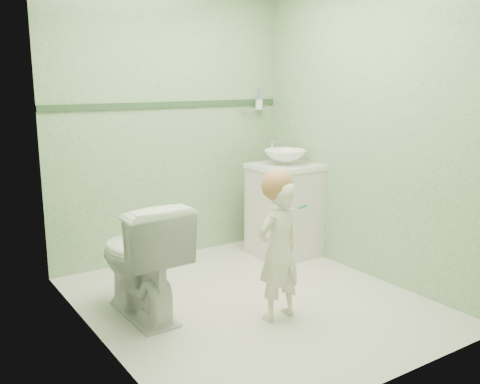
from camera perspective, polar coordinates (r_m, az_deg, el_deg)
ground at (r=3.94m, az=1.23°, el=-11.54°), size 2.50×2.50×0.00m
room_shell at (r=3.63m, az=1.32°, el=6.08°), size 2.50×2.54×2.40m
trim_stripe at (r=4.69m, az=-7.48°, el=9.19°), size 2.20×0.02×0.05m
vanity at (r=4.82m, az=4.70°, el=-2.11°), size 0.52×0.50×0.80m
counter at (r=4.74m, az=4.79°, el=2.71°), size 0.54×0.52×0.04m
basin at (r=4.72m, az=4.81°, el=3.71°), size 0.37×0.37×0.13m
faucet at (r=4.86m, az=3.47°, el=4.92°), size 0.03×0.13×0.18m
cup_holder at (r=5.10m, az=1.96°, el=9.27°), size 0.26×0.07×0.21m
toilet at (r=3.66m, az=-10.53°, el=-6.93°), size 0.47×0.80×0.80m
toddler at (r=3.54m, az=4.11°, el=-6.25°), size 0.36×0.26×0.94m
hair_cap at (r=3.45m, az=3.97°, el=0.71°), size 0.21×0.21×0.21m
teal_toothbrush at (r=3.42m, az=6.52°, el=-1.52°), size 0.11×0.14×0.08m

